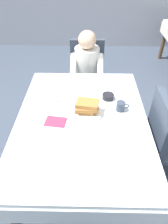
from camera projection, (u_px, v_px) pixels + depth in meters
name	position (u px, v px, depth m)	size (l,w,h in m)	color
ground_plane	(82.00, 169.00, 2.21)	(14.00, 14.00, 0.00)	#3D4756
dining_table_main	(82.00, 126.00, 1.79)	(1.12, 1.52, 0.74)	silver
chair_diner	(87.00, 72.00, 2.76)	(0.44, 0.45, 0.93)	#384251
diner_person	(87.00, 68.00, 2.56)	(0.40, 0.43, 1.12)	silver
chair_right_side	(167.00, 136.00, 1.86)	(0.45, 0.44, 0.93)	#384251
plate_breakfast	(86.00, 112.00, 1.78)	(0.28, 0.28, 0.02)	white
breakfast_stack	(87.00, 107.00, 1.75)	(0.21, 0.16, 0.10)	#A36B33
cup_coffee	(121.00, 106.00, 1.79)	(0.11, 0.08, 0.08)	#333D4C
bowl_butter	(108.00, 97.00, 1.93)	(0.11, 0.11, 0.04)	black
syrup_pitcher	(55.00, 99.00, 1.88)	(0.08, 0.08, 0.07)	silver
fork_left_of_plate	(64.00, 114.00, 1.77)	(0.18, 0.01, 0.01)	silver
knife_right_of_plate	(108.00, 114.00, 1.77)	(0.20, 0.01, 0.01)	silver
spoon_near_edge	(79.00, 140.00, 1.54)	(0.15, 0.01, 0.01)	silver
napkin_folded	(56.00, 122.00, 1.70)	(0.17, 0.12, 0.01)	#8C2D4C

